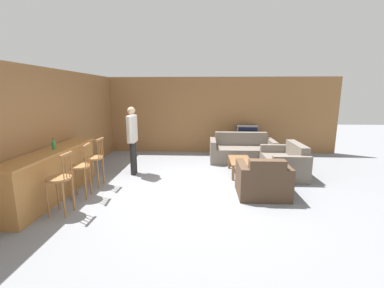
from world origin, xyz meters
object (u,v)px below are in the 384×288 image
couch_far (242,151)px  tv (247,132)px  bar_chair_far (94,161)px  bottle (54,144)px  bar_chair_mid (80,170)px  bar_chair_near (60,182)px  person_by_window (132,137)px  tv_unit (246,147)px  loveseat_right (284,163)px  armchair_near (263,181)px  coffee_table (240,162)px

couch_far → tv: tv is taller
bar_chair_far → bottle: bearing=-132.9°
bar_chair_far → bar_chair_mid: bearing=-90.0°
bar_chair_near → couch_far: (3.60, 3.69, -0.27)m
person_by_window → tv_unit: bearing=35.2°
bar_chair_near → tv_unit: 5.98m
bar_chair_near → loveseat_right: 5.11m
bar_chair_mid → bottle: bottle is taller
armchair_near → tv_unit: 3.56m
bar_chair_near → bar_chair_far: same height
coffee_table → tv: (0.48, 2.15, 0.45)m
loveseat_right → bar_chair_near: bearing=-152.0°
coffee_table → bottle: bottle is taller
bar_chair_mid → couch_far: bar_chair_mid is taller
loveseat_right → tv: size_ratio=2.19×
armchair_near → person_by_window: 3.35m
bar_chair_near → tv: bearing=49.7°
coffee_table → tv: tv is taller
loveseat_right → tv: (-0.65, 2.15, 0.47)m
bar_chair_near → coffee_table: (3.38, 2.41, -0.25)m
coffee_table → bottle: (-3.92, -1.60, 0.75)m
couch_far → tv: size_ratio=2.88×
couch_far → coffee_table: 1.31m
bar_chair_near → armchair_near: (3.65, 1.00, -0.27)m
bar_chair_mid → coffee_table: (3.38, 1.68, -0.25)m
bar_chair_mid → tv: 5.44m
loveseat_right → person_by_window: (-3.88, -0.12, 0.68)m
person_by_window → bar_chair_far: bearing=-125.2°
coffee_table → tv: bearing=77.4°
bar_chair_mid → bar_chair_far: same height
tv_unit → bottle: size_ratio=5.19×
bar_chair_mid → loveseat_right: (4.51, 1.67, -0.27)m
tv_unit → person_by_window: (-3.23, -2.28, 0.71)m
bar_chair_far → armchair_near: bar_chair_far is taller
bar_chair_mid → loveseat_right: bar_chair_mid is taller
coffee_table → bar_chair_mid: bearing=-153.6°
bottle → armchair_near: bearing=2.6°
bar_chair_far → loveseat_right: 4.63m
bar_chair_near → bottle: (-0.54, 0.81, 0.50)m
bar_chair_far → bottle: 0.93m
armchair_near → bottle: size_ratio=4.37×
couch_far → person_by_window: 3.36m
bar_chair_far → armchair_near: bearing=-6.1°
bar_chair_near → bar_chair_mid: bearing=90.0°
bar_chair_near → bottle: 1.09m
loveseat_right → coffee_table: bearing=179.7°
bar_chair_near → armchair_near: 3.79m
bar_chair_mid → couch_far: (3.60, 2.96, -0.27)m
loveseat_right → tv: bearing=106.7°
couch_far → tv_unit: couch_far is taller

